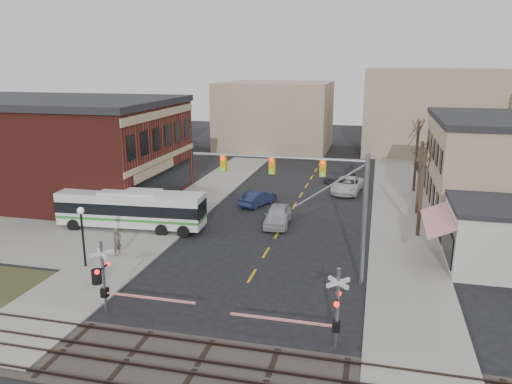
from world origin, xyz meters
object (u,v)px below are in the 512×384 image
Objects in this scene: rr_crossing_west at (111,278)px; car_b at (258,198)px; car_a at (278,215)px; transit_bus at (131,209)px; traffic_signal_mast at (316,188)px; rr_crossing_east at (328,308)px; pedestrian_near at (117,242)px; trash_bin at (97,277)px; car_c at (347,185)px; car_d at (340,174)px; street_lamp at (82,224)px; pedestrian_far at (155,219)px.

rr_crossing_west reaches higher than car_b.
rr_crossing_west reaches higher than car_a.
traffic_signal_mast reaches higher than transit_bus.
transit_bus is 21.45m from rr_crossing_east.
rr_crossing_west is at bearing -135.42° from pedestrian_near.
rr_crossing_west is 4.07m from trash_bin.
trash_bin is 0.21× the size of car_b.
car_c is (15.91, 15.67, -0.93)m from transit_bus.
car_d is 29.43m from pedestrian_near.
street_lamp is 2.06× the size of pedestrian_near.
pedestrian_far is (-8.99, -3.90, 0.21)m from car_a.
street_lamp is at bearing 161.10° from rr_crossing_east.
transit_bus reaches higher than car_b.
car_c is at bearing -56.67° from car_d.
car_a is (-4.18, 9.77, -4.95)m from traffic_signal_mast.
pedestrian_near is (-15.03, 7.74, -0.88)m from rr_crossing_east.
trash_bin is 0.18× the size of car_a.
car_d is (11.92, 30.81, 0.19)m from trash_bin.
car_a is at bearing 71.14° from rr_crossing_west.
car_a is at bearing 141.03° from car_b.
car_a reaches higher than car_b.
traffic_signal_mast reaches higher than car_d.
pedestrian_far reaches higher than trash_bin.
rr_crossing_east is 2.90× the size of pedestrian_near.
rr_crossing_east is 1.09× the size of car_d.
car_a is (10.36, 11.54, -2.17)m from street_lamp.
street_lamp is 18.46m from car_b.
transit_bus is at bearing 141.66° from rr_crossing_east.
rr_crossing_west is at bearing -102.16° from car_c.
car_c is at bearing 57.04° from street_lamp.
transit_bus is 13.82m from rr_crossing_west.
street_lamp is 28.05m from car_c.
car_d is (-1.18, 5.20, -0.02)m from car_c.
car_a is at bearing 113.19° from traffic_signal_mast.
trash_bin is (-2.62, 2.77, -1.41)m from rr_crossing_west.
trash_bin is at bearing -125.16° from car_a.
rr_crossing_west is at bearing 177.00° from rr_crossing_east.
car_d is (6.59, 11.92, 0.06)m from car_b.
trash_bin is (-12.43, -3.92, -5.21)m from traffic_signal_mast.
transit_bus is 25.57m from car_d.
trash_bin is at bearing -45.40° from street_lamp.
trash_bin is at bearing -162.49° from traffic_signal_mast.
car_a is 12.87m from car_c.
pedestrian_near is (1.10, 2.22, -1.91)m from street_lamp.
trash_bin is at bearing -108.99° from car_c.
rr_crossing_west reaches higher than transit_bus.
street_lamp is (0.69, -7.78, 1.29)m from transit_bus.
street_lamp is 3.12m from pedestrian_near.
traffic_signal_mast is (15.24, -6.01, 4.07)m from transit_bus.
car_d is at bearing 54.79° from transit_bus.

